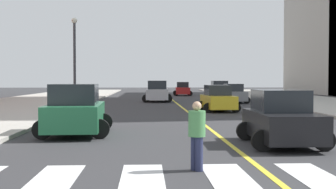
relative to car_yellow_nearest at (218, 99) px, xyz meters
The scene contains 11 objects.
crosswalk_paint 20.31m from the car_yellow_nearest, 95.57° to the right, with size 13.50×4.00×0.01m.
lane_divider_paint 15.94m from the car_yellow_nearest, 97.11° to the left, with size 0.16×80.00×0.01m, color yellow.
car_yellow_nearest is the anchor object (origin of this frame).
car_silver_second 13.09m from the car_yellow_nearest, 105.78° to the left, with size 2.80×4.38×1.93m.
car_green_third 14.05m from the car_yellow_nearest, 120.78° to the right, with size 2.71×4.25×1.87m.
car_black_fourth 15.05m from the car_yellow_nearest, 91.50° to the right, with size 2.45×3.87×1.72m.
car_gray_fifth 10.81m from the car_yellow_nearest, 73.81° to the left, with size 2.35×3.73×1.65m.
car_white_sixth 21.50m from the car_yellow_nearest, 80.56° to the left, with size 2.64×4.22×1.88m.
car_red_seventh 28.58m from the car_yellow_nearest, 89.96° to the left, with size 2.49×3.90×1.71m.
pedestrian_crossing 19.23m from the car_yellow_nearest, 100.37° to the right, with size 0.38×0.38×1.55m.
street_lamp 12.84m from the car_yellow_nearest, 145.00° to the left, with size 0.44×0.44×6.69m.
Camera 1 is at (-2.62, -4.89, 2.04)m, focal length 49.16 mm.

